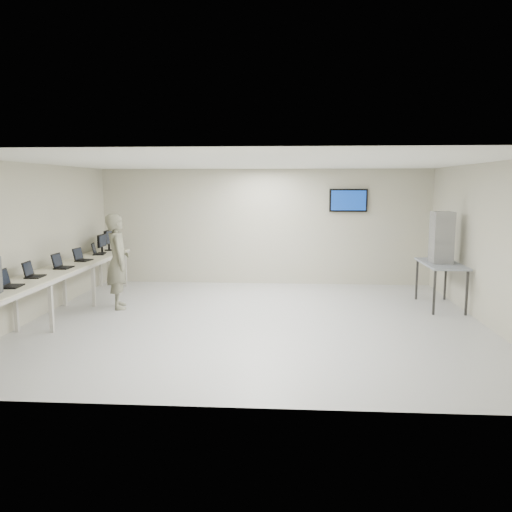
{
  "coord_description": "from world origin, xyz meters",
  "views": [
    {
      "loc": [
        0.58,
        -8.64,
        2.41
      ],
      "look_at": [
        0.0,
        0.2,
        1.15
      ],
      "focal_mm": 35.0,
      "sensor_mm": 36.0,
      "label": 1
    }
  ],
  "objects": [
    {
      "name": "room",
      "position": [
        0.03,
        0.06,
        1.41
      ],
      "size": [
        8.01,
        7.01,
        2.81
      ],
      "color": "silver",
      "rests_on": "ground"
    },
    {
      "name": "workbench",
      "position": [
        -3.59,
        0.0,
        0.83
      ],
      "size": [
        0.76,
        6.0,
        0.9
      ],
      "color": "beige",
      "rests_on": "ground"
    },
    {
      "name": "laptop_0",
      "position": [
        -3.6,
        -1.57,
        0.97
      ],
      "size": [
        0.32,
        0.37,
        0.27
      ],
      "rotation": [
        0.0,
        0.0,
        0.1
      ],
      "color": "black",
      "rests_on": "workbench"
    },
    {
      "name": "laptop_1",
      "position": [
        -3.66,
        -0.77,
        0.97
      ],
      "size": [
        0.29,
        0.35,
        0.26
      ],
      "rotation": [
        0.0,
        0.0,
        0.06
      ],
      "color": "black",
      "rests_on": "workbench"
    },
    {
      "name": "laptop_2",
      "position": [
        -3.58,
        0.14,
        0.97
      ],
      "size": [
        0.29,
        0.36,
        0.27
      ],
      "rotation": [
        0.0,
        0.0,
        -0.03
      ],
      "color": "black",
      "rests_on": "workbench"
    },
    {
      "name": "laptop_3",
      "position": [
        -3.58,
        1.04,
        0.97
      ],
      "size": [
        0.31,
        0.36,
        0.26
      ],
      "rotation": [
        0.0,
        0.0,
        -0.13
      ],
      "color": "black",
      "rests_on": "workbench"
    },
    {
      "name": "laptop_4",
      "position": [
        -3.62,
        1.97,
        0.97
      ],
      "size": [
        0.32,
        0.36,
        0.25
      ],
      "rotation": [
        0.0,
        0.0,
        0.19
      ],
      "color": "black",
      "rests_on": "workbench"
    },
    {
      "name": "monitor_near",
      "position": [
        -3.6,
        2.22,
        1.15
      ],
      "size": [
        0.19,
        0.42,
        0.42
      ],
      "color": "black",
      "rests_on": "workbench"
    },
    {
      "name": "monitor_far",
      "position": [
        -3.6,
        2.66,
        1.19
      ],
      "size": [
        0.21,
        0.48,
        0.48
      ],
      "color": "black",
      "rests_on": "workbench"
    },
    {
      "name": "soldier",
      "position": [
        -2.75,
        0.81,
        0.93
      ],
      "size": [
        0.67,
        0.8,
        1.87
      ],
      "primitive_type": "imported",
      "rotation": [
        0.0,
        0.0,
        1.97
      ],
      "color": "#76795B",
      "rests_on": "ground"
    },
    {
      "name": "side_table",
      "position": [
        3.6,
        1.31,
        0.82
      ],
      "size": [
        0.69,
        1.48,
        0.89
      ],
      "color": "gray",
      "rests_on": "ground"
    },
    {
      "name": "storage_bins",
      "position": [
        3.58,
        1.31,
        1.39
      ],
      "size": [
        0.38,
        0.43,
        1.01
      ],
      "color": "gray",
      "rests_on": "side_table"
    }
  ]
}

